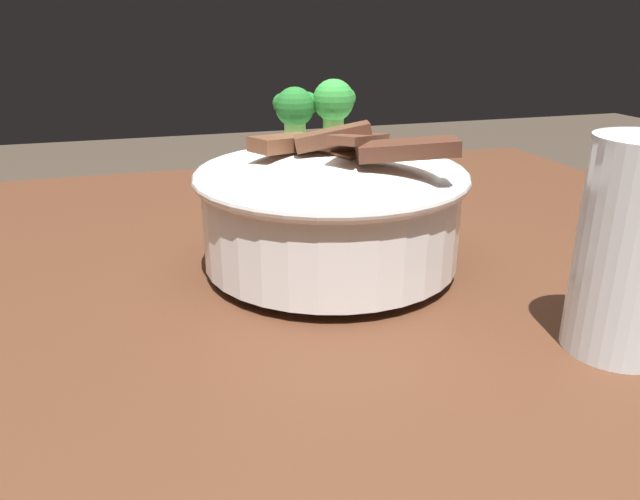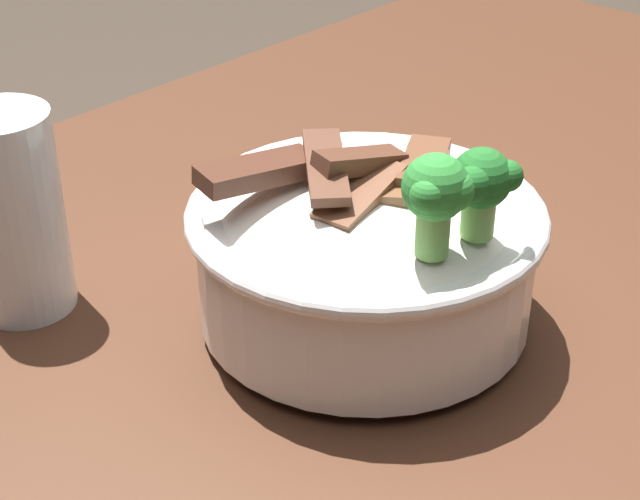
# 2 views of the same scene
# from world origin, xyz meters

# --- Properties ---
(dining_table) EXTENTS (1.11, 0.79, 0.78)m
(dining_table) POSITION_xyz_m (0.00, 0.00, 0.65)
(dining_table) COLOR #472819
(dining_table) RESTS_ON ground
(rice_bowl) EXTENTS (0.21, 0.21, 0.14)m
(rice_bowl) POSITION_xyz_m (0.12, 0.01, 0.83)
(rice_bowl) COLOR white
(rice_bowl) RESTS_ON dining_table
(drinking_glass) EXTENTS (0.06, 0.06, 0.13)m
(drinking_glass) POSITION_xyz_m (0.25, -0.17, 0.83)
(drinking_glass) COLOR white
(drinking_glass) RESTS_ON dining_table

